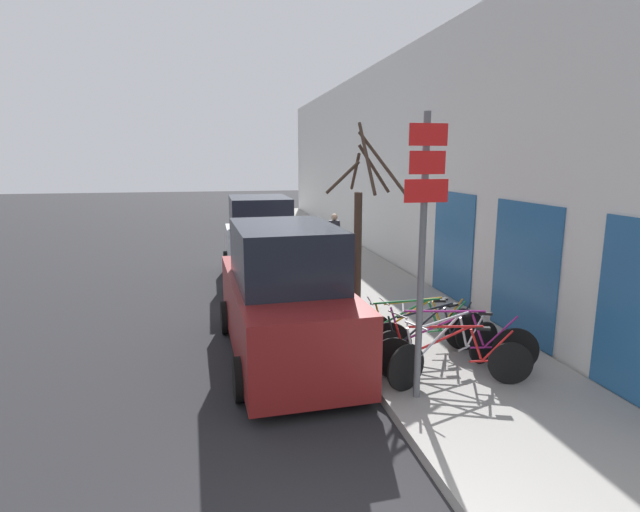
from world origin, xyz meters
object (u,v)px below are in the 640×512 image
at_px(signpost, 423,241).
at_px(bicycle_0, 452,357).
at_px(bicycle_1, 447,351).
at_px(bicycle_5, 419,326).
at_px(bicycle_4, 412,329).
at_px(parked_car_1, 260,244).
at_px(pedestrian_near, 334,235).
at_px(bicycle_3, 431,337).
at_px(parked_car_0, 284,299).
at_px(bicycle_2, 452,343).
at_px(street_tree, 360,231).

height_order(signpost, bicycle_0, signpost).
relative_size(bicycle_1, bicycle_5, 0.98).
relative_size(signpost, bicycle_4, 1.53).
distance_m(parked_car_1, pedestrian_near, 2.70).
distance_m(bicycle_3, parked_car_0, 2.51).
xyz_separation_m(bicycle_2, parked_car_1, (-2.37, 6.81, 0.50)).
height_order(bicycle_1, bicycle_2, bicycle_2).
height_order(bicycle_1, street_tree, street_tree).
height_order(pedestrian_near, street_tree, street_tree).
bearing_deg(bicycle_4, bicycle_1, -165.50).
distance_m(bicycle_1, bicycle_4, 1.04).
relative_size(signpost, parked_car_1, 0.90).
bearing_deg(signpost, street_tree, 86.89).
bearing_deg(parked_car_1, signpost, -79.58).
bearing_deg(signpost, bicycle_5, 66.58).
bearing_deg(parked_car_0, pedestrian_near, 67.11).
bearing_deg(bicycle_5, bicycle_0, 176.33).
bearing_deg(bicycle_1, street_tree, -12.77).
relative_size(signpost, bicycle_0, 1.74).
bearing_deg(bicycle_1, bicycle_3, -23.77).
height_order(bicycle_3, parked_car_1, parked_car_1).
bearing_deg(bicycle_4, bicycle_3, -152.32).
distance_m(bicycle_1, bicycle_2, 0.32).
bearing_deg(bicycle_4, bicycle_0, -167.51).
bearing_deg(bicycle_5, bicycle_2, -171.99).
bearing_deg(parked_car_0, parked_car_1, 86.65).
bearing_deg(bicycle_2, signpost, 152.09).
bearing_deg(pedestrian_near, street_tree, -81.05).
xyz_separation_m(bicycle_5, parked_car_1, (-2.22, 5.87, 0.54)).
distance_m(bicycle_1, pedestrian_near, 8.31).
distance_m(bicycle_5, pedestrian_near, 7.12).
xyz_separation_m(bicycle_1, pedestrian_near, (0.24, 8.29, 0.51)).
distance_m(signpost, bicycle_4, 2.45).
distance_m(bicycle_5, street_tree, 2.37).
distance_m(signpost, bicycle_3, 2.26).
bearing_deg(bicycle_2, street_tree, 34.80).
xyz_separation_m(parked_car_0, parked_car_1, (0.07, 5.48, 0.02)).
bearing_deg(street_tree, signpost, -93.11).
relative_size(bicycle_0, bicycle_3, 0.94).
bearing_deg(parked_car_1, bicycle_3, -71.75).
xyz_separation_m(bicycle_3, parked_car_1, (-2.18, 6.45, 0.52)).
xyz_separation_m(bicycle_1, parked_car_0, (-2.24, 1.58, 0.50)).
height_order(bicycle_4, parked_car_1, parked_car_1).
relative_size(bicycle_2, street_tree, 0.63).
distance_m(bicycle_4, street_tree, 2.45).
xyz_separation_m(bicycle_1, parked_car_1, (-2.17, 7.07, 0.51)).
bearing_deg(bicycle_4, street_tree, 17.05).
xyz_separation_m(bicycle_2, bicycle_5, (-0.15, 0.93, -0.03)).
distance_m(bicycle_3, street_tree, 2.82).
bearing_deg(parked_car_1, parked_car_0, -91.22).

